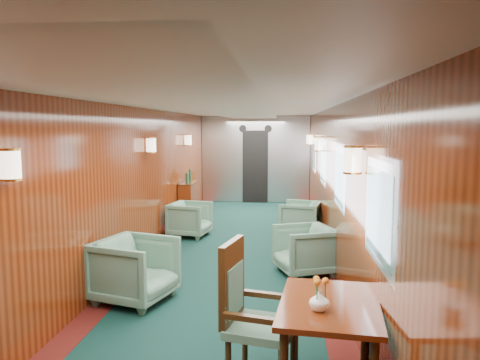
% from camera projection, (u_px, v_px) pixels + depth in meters
% --- Properties ---
extents(room, '(12.00, 12.10, 2.40)m').
position_uv_depth(room, '(232.00, 158.00, 7.08)').
color(room, '#0C2E28').
rests_on(room, ground).
extents(bulkhead, '(2.98, 0.17, 2.39)m').
position_uv_depth(bulkhead, '(255.00, 160.00, 12.98)').
color(bulkhead, '#B6B8BD').
rests_on(bulkhead, ground).
extents(windows_right, '(0.02, 8.60, 0.80)m').
position_uv_depth(windows_right, '(330.00, 169.00, 7.21)').
color(windows_right, silver).
rests_on(windows_right, ground).
extents(wall_sconces, '(2.97, 7.97, 0.25)m').
position_uv_depth(wall_sconces, '(236.00, 146.00, 7.62)').
color(wall_sconces, '#FFECC6').
rests_on(wall_sconces, ground).
extents(dining_table, '(0.84, 1.12, 0.79)m').
position_uv_depth(dining_table, '(329.00, 318.00, 3.52)').
color(dining_table, '#66250D').
rests_on(dining_table, ground).
extents(side_chair, '(0.63, 0.66, 1.19)m').
position_uv_depth(side_chair, '(248.00, 309.00, 3.74)').
color(side_chair, '#225041').
rests_on(side_chair, ground).
extents(credenza, '(0.31, 0.98, 1.15)m').
position_uv_depth(credenza, '(189.00, 200.00, 10.52)').
color(credenza, '#66250D').
rests_on(credenza, ground).
extents(flower_vase, '(0.18, 0.18, 0.15)m').
position_uv_depth(flower_vase, '(319.00, 301.00, 3.34)').
color(flower_vase, white).
rests_on(flower_vase, dining_table).
extents(armchair_left_near, '(1.05, 1.04, 0.77)m').
position_uv_depth(armchair_left_near, '(135.00, 270.00, 5.62)').
color(armchair_left_near, '#225041').
rests_on(armchair_left_near, ground).
extents(armchair_left_far, '(0.84, 0.83, 0.66)m').
position_uv_depth(armchair_left_far, '(190.00, 219.00, 8.99)').
color(armchair_left_far, '#225041').
rests_on(armchair_left_far, ground).
extents(armchair_right_near, '(0.97, 0.96, 0.69)m').
position_uv_depth(armchair_right_near, '(304.00, 250.00, 6.68)').
color(armchair_right_near, '#225041').
rests_on(armchair_right_near, ground).
extents(armchair_right_far, '(0.88, 0.86, 0.67)m').
position_uv_depth(armchair_right_far, '(300.00, 218.00, 9.04)').
color(armchair_right_far, '#225041').
rests_on(armchair_right_far, ground).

